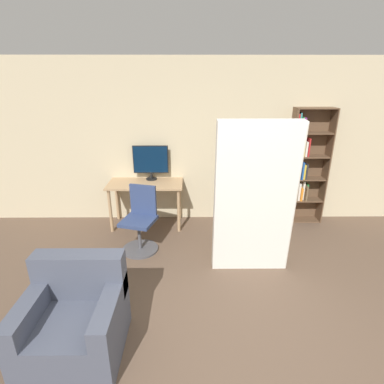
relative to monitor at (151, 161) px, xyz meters
The scene contains 7 objects.
wall_back 1.13m from the monitor, ahead, with size 8.00×0.06×2.70m.
desk 0.48m from the monitor, 113.85° to the right, with size 1.22×0.59×0.76m.
monitor is the anchor object (origin of this frame).
office_chair 1.18m from the monitor, 94.08° to the right, with size 0.54×0.54×0.95m.
bookshelf 2.56m from the monitor, ahead, with size 0.63×0.27×1.94m.
mattress_near 2.06m from the monitor, 45.51° to the right, with size 0.97×0.29×1.95m.
armchair 2.82m from the monitor, 98.42° to the right, with size 0.85×0.80×0.85m.
Camera 1 is at (-0.44, -1.66, 2.37)m, focal length 28.00 mm.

